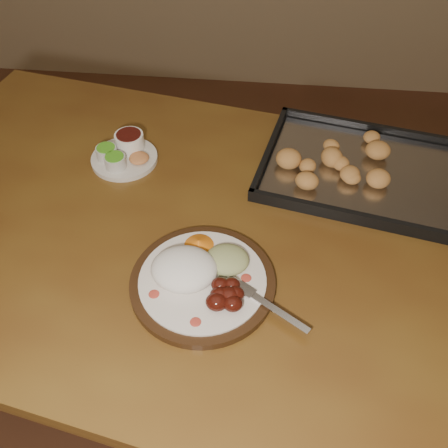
# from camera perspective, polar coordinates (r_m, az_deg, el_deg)

# --- Properties ---
(ground) EXTENTS (4.00, 4.00, 0.00)m
(ground) POSITION_cam_1_polar(r_m,az_deg,el_deg) (1.66, -12.80, -22.05)
(ground) COLOR #54321C
(ground) RESTS_ON ground
(dining_table) EXTENTS (1.64, 1.17, 0.75)m
(dining_table) POSITION_cam_1_polar(r_m,az_deg,el_deg) (1.12, -1.86, -3.95)
(dining_table) COLOR brown
(dining_table) RESTS_ON ground
(dinner_plate) EXTENTS (0.34, 0.28, 0.06)m
(dinner_plate) POSITION_cam_1_polar(r_m,az_deg,el_deg) (0.94, -2.61, -6.02)
(dinner_plate) COLOR black
(dinner_plate) RESTS_ON dining_table
(condiment_saucer) EXTENTS (0.16, 0.16, 0.05)m
(condiment_saucer) POSITION_cam_1_polar(r_m,az_deg,el_deg) (1.22, -11.39, 7.97)
(condiment_saucer) COLOR silver
(condiment_saucer) RESTS_ON dining_table
(baking_tray) EXTENTS (0.52, 0.42, 0.05)m
(baking_tray) POSITION_cam_1_polar(r_m,az_deg,el_deg) (1.21, 15.49, 6.07)
(baking_tray) COLOR black
(baking_tray) RESTS_ON dining_table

